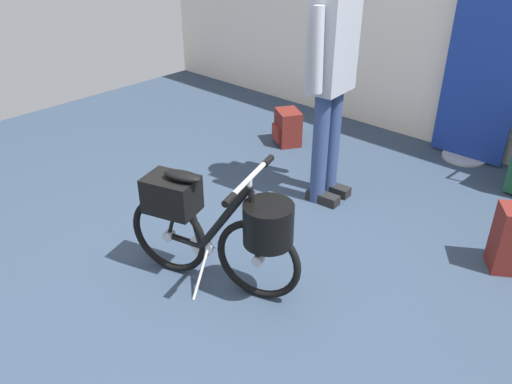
{
  "coord_description": "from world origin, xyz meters",
  "views": [
    {
      "loc": [
        1.51,
        -1.41,
        1.89
      ],
      "look_at": [
        -0.09,
        0.34,
        0.55
      ],
      "focal_mm": 35.95,
      "sensor_mm": 36.0,
      "label": 1
    }
  ],
  "objects_px": {
    "folding_bike_foreground": "(218,225)",
    "visitor_near_wall": "(332,69)",
    "floor_banner_stand": "(480,84)",
    "backpack_on_floor": "(287,128)"
  },
  "relations": [
    {
      "from": "floor_banner_stand",
      "to": "visitor_near_wall",
      "type": "relative_size",
      "value": 0.89
    },
    {
      "from": "folding_bike_foreground",
      "to": "visitor_near_wall",
      "type": "bearing_deg",
      "value": 98.01
    },
    {
      "from": "backpack_on_floor",
      "to": "floor_banner_stand",
      "type": "bearing_deg",
      "value": 30.88
    },
    {
      "from": "folding_bike_foreground",
      "to": "backpack_on_floor",
      "type": "bearing_deg",
      "value": 118.75
    },
    {
      "from": "floor_banner_stand",
      "to": "folding_bike_foreground",
      "type": "height_order",
      "value": "floor_banner_stand"
    },
    {
      "from": "folding_bike_foreground",
      "to": "visitor_near_wall",
      "type": "xyz_separation_m",
      "value": [
        -0.17,
        1.21,
        0.55
      ]
    },
    {
      "from": "floor_banner_stand",
      "to": "visitor_near_wall",
      "type": "height_order",
      "value": "visitor_near_wall"
    },
    {
      "from": "floor_banner_stand",
      "to": "visitor_near_wall",
      "type": "xyz_separation_m",
      "value": [
        -0.51,
        -1.33,
        0.3
      ]
    },
    {
      "from": "floor_banner_stand",
      "to": "folding_bike_foreground",
      "type": "bearing_deg",
      "value": -97.53
    },
    {
      "from": "visitor_near_wall",
      "to": "backpack_on_floor",
      "type": "bearing_deg",
      "value": 145.4
    }
  ]
}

